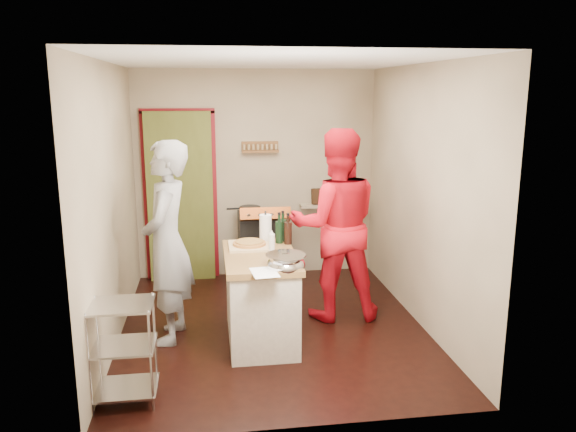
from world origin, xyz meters
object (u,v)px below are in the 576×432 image
Objects in this scene: stove at (263,246)px; island at (261,294)px; wire_shelving at (123,347)px; person_red at (335,225)px; person_stripe at (167,243)px.

island is (-0.19, -1.69, 0.00)m from stove.
stove is 0.79× the size of island.
person_red is (1.96, 1.41, 0.55)m from wire_shelving.
person_red reaches higher than stove.
stove is 0.53× the size of person_stripe.
person_red is at bearing -62.54° from stove.
wire_shelving is 0.42× the size of person_stripe.
person_stripe reaches higher than wire_shelving.
island is 0.67× the size of person_stripe.
person_stripe is at bearing 169.91° from island.
wire_shelving is 2.48m from person_red.
wire_shelving is 1.24m from person_stripe.
person_red reaches higher than person_stripe.
person_stripe is at bearing 75.59° from wire_shelving.
wire_shelving is 0.40× the size of person_red.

